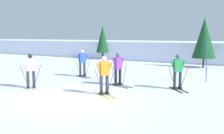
# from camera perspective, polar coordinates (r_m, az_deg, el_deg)

# --- Properties ---
(ground_plane) EXTENTS (120.00, 120.00, 0.00)m
(ground_plane) POSITION_cam_1_polar(r_m,az_deg,el_deg) (11.58, -9.24, -6.51)
(ground_plane) COLOR silver
(far_snow_ridge) EXTENTS (80.00, 9.56, 1.95)m
(far_snow_ridge) POSITION_cam_1_polar(r_m,az_deg,el_deg) (30.76, 18.88, 3.10)
(far_snow_ridge) COLOR silver
(far_snow_ridge) RESTS_ON ground
(skier_purple) EXTENTS (1.63, 0.96, 1.71)m
(skier_purple) POSITION_cam_1_polar(r_m,az_deg,el_deg) (14.33, 1.26, -0.23)
(skier_purple) COLOR black
(skier_purple) RESTS_ON ground
(skier_orange) EXTENTS (1.56, 1.15, 1.71)m
(skier_orange) POSITION_cam_1_polar(r_m,az_deg,el_deg) (12.05, -1.59, -1.49)
(skier_orange) COLOR gold
(skier_orange) RESTS_ON ground
(skier_white) EXTENTS (1.50, 1.26, 1.71)m
(skier_white) POSITION_cam_1_polar(r_m,az_deg,el_deg) (14.12, -16.45, -0.59)
(skier_white) COLOR silver
(skier_white) RESTS_ON ground
(skier_blue) EXTENTS (1.59, 1.07, 1.71)m
(skier_blue) POSITION_cam_1_polar(r_m,az_deg,el_deg) (17.56, -6.13, 0.97)
(skier_blue) COLOR black
(skier_blue) RESTS_ON ground
(skier_green) EXTENTS (1.36, 1.43, 1.71)m
(skier_green) POSITION_cam_1_polar(r_m,az_deg,el_deg) (13.64, 13.42, -0.74)
(skier_green) COLOR black
(skier_green) RESTS_ON ground
(trail_marker_pole) EXTENTS (0.05, 0.05, 2.38)m
(trail_marker_pole) POSITION_cam_1_polar(r_m,az_deg,el_deg) (16.38, 18.96, 1.23)
(trail_marker_pole) COLOR #1E56AD
(trail_marker_pole) RESTS_ON ground
(conifer_far_left) EXTENTS (1.87, 1.87, 4.04)m
(conifer_far_left) POSITION_cam_1_polar(r_m,az_deg,el_deg) (23.57, 18.51, 5.70)
(conifer_far_left) COLOR #513823
(conifer_far_left) RESTS_ON ground
(conifer_far_right) EXTENTS (1.42, 1.42, 3.73)m
(conifer_far_right) POSITION_cam_1_polar(r_m,az_deg,el_deg) (30.52, -1.94, 5.82)
(conifer_far_right) COLOR #513823
(conifer_far_right) RESTS_ON ground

